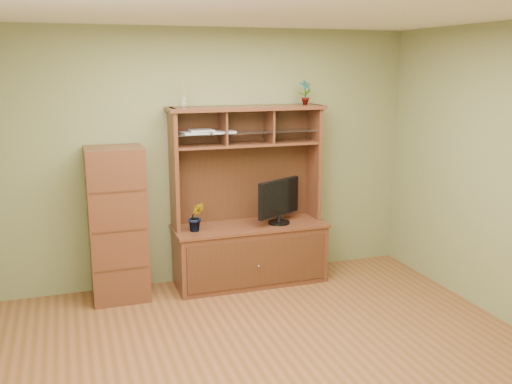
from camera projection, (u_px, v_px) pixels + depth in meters
name	position (u px, v px, depth m)	size (l,w,h in m)	color
room	(279.00, 197.00, 4.26)	(4.54, 4.04, 2.74)	brown
media_hutch	(249.00, 235.00, 6.14)	(1.66, 0.61, 1.90)	#432213
monitor	(279.00, 201.00, 6.08)	(0.56, 0.33, 0.48)	black
orchid_plant	(196.00, 217.00, 5.81)	(0.17, 0.13, 0.30)	#27521C
top_plant	(305.00, 92.00, 6.09)	(0.14, 0.09, 0.26)	#2F6523
reed_diffuser	(183.00, 96.00, 5.68)	(0.06, 0.06, 0.29)	silver
magazines	(205.00, 132.00, 5.83)	(0.57, 0.24, 0.04)	#B9B9BE
side_cabinet	(117.00, 224.00, 5.66)	(0.55, 0.50, 1.54)	#432213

